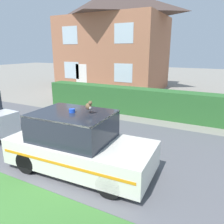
% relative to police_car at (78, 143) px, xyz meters
% --- Properties ---
extents(road_strip, '(28.00, 5.54, 0.01)m').
position_rel_police_car_xyz_m(road_strip, '(-0.60, 1.63, -0.75)').
color(road_strip, '#5B5B60').
rests_on(road_strip, ground).
extents(lawn_verge, '(28.00, 1.53, 0.01)m').
position_rel_police_car_xyz_m(lawn_verge, '(-0.60, -1.91, -0.75)').
color(lawn_verge, '#3D7533').
rests_on(lawn_verge, ground).
extents(garden_hedge, '(11.65, 0.88, 1.32)m').
position_rel_police_car_xyz_m(garden_hedge, '(0.07, 5.74, -0.09)').
color(garden_hedge, '#2D662D').
rests_on(garden_hedge, ground).
extents(police_car, '(3.97, 1.89, 1.68)m').
position_rel_police_car_xyz_m(police_car, '(0.00, 0.00, 0.00)').
color(police_car, black).
rests_on(police_car, road_strip).
extents(cat, '(0.25, 0.25, 0.26)m').
position_rel_police_car_xyz_m(cat, '(0.31, 0.11, 1.05)').
color(cat, brown).
rests_on(cat, police_car).
extents(house_left, '(8.58, 5.86, 7.80)m').
position_rel_police_car_xyz_m(house_left, '(-5.42, 12.49, 3.23)').
color(house_left, '#A86B4C').
rests_on(house_left, ground).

